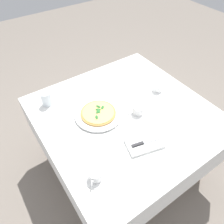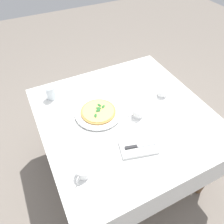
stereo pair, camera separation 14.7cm
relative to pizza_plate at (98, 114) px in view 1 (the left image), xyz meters
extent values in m
plane|color=slate|center=(0.17, -0.09, -0.73)|extent=(8.00, 8.00, 0.00)
cube|color=white|center=(0.17, -0.09, -0.02)|extent=(1.15, 1.15, 0.02)
cube|color=white|center=(0.17, -0.66, -0.17)|extent=(1.15, 0.01, 0.28)
cube|color=white|center=(0.17, 0.48, -0.17)|extent=(1.15, 0.01, 0.28)
cube|color=white|center=(-0.40, -0.09, -0.17)|extent=(0.01, 1.15, 0.28)
cube|color=white|center=(0.74, -0.09, -0.17)|extent=(0.01, 1.15, 0.28)
cylinder|color=brown|center=(0.65, -0.57, -0.38)|extent=(0.06, 0.06, 0.70)
cylinder|color=brown|center=(-0.31, 0.39, -0.38)|extent=(0.06, 0.06, 0.70)
cylinder|color=brown|center=(0.65, 0.39, -0.38)|extent=(0.06, 0.06, 0.70)
cylinder|color=white|center=(0.00, 0.00, -0.01)|extent=(0.19, 0.19, 0.01)
cylinder|color=white|center=(0.00, 0.00, 0.00)|extent=(0.32, 0.32, 0.01)
cylinder|color=#C68E47|center=(0.00, 0.00, 0.01)|extent=(0.24, 0.24, 0.01)
cylinder|color=#EAC66B|center=(0.00, 0.00, 0.02)|extent=(0.22, 0.22, 0.00)
ellipsoid|color=#2D7533|center=(0.01, 0.00, 0.02)|extent=(0.03, 0.04, 0.01)
ellipsoid|color=#2D7533|center=(0.00, 0.00, 0.02)|extent=(0.04, 0.04, 0.01)
ellipsoid|color=#2D7533|center=(0.01, 0.02, 0.02)|extent=(0.04, 0.03, 0.01)
ellipsoid|color=#2D7533|center=(0.05, 0.02, 0.02)|extent=(0.04, 0.04, 0.01)
ellipsoid|color=#2D7533|center=(0.03, 0.04, 0.02)|extent=(0.03, 0.04, 0.01)
ellipsoid|color=#2D7533|center=(-0.04, -0.04, 0.02)|extent=(0.03, 0.04, 0.01)
cylinder|color=white|center=(0.24, -0.14, -0.01)|extent=(0.13, 0.13, 0.01)
cylinder|color=white|center=(0.24, -0.14, 0.02)|extent=(0.08, 0.08, 0.06)
torus|color=white|center=(0.20, -0.11, 0.03)|extent=(0.03, 0.03, 0.03)
cylinder|color=black|center=(0.24, -0.14, 0.05)|extent=(0.07, 0.07, 0.00)
cylinder|color=white|center=(-0.26, -0.39, -0.01)|extent=(0.13, 0.13, 0.01)
cylinder|color=white|center=(-0.26, -0.39, 0.02)|extent=(0.08, 0.08, 0.06)
torus|color=white|center=(-0.30, -0.42, 0.03)|extent=(0.03, 0.03, 0.03)
cylinder|color=black|center=(-0.26, -0.39, 0.05)|extent=(0.07, 0.07, 0.00)
cylinder|color=white|center=(0.51, -0.04, -0.01)|extent=(0.13, 0.13, 0.01)
cylinder|color=white|center=(0.51, -0.04, 0.02)|extent=(0.08, 0.08, 0.05)
torus|color=white|center=(0.54, 0.00, 0.02)|extent=(0.03, 0.03, 0.03)
cylinder|color=black|center=(0.51, -0.04, 0.04)|extent=(0.07, 0.07, 0.00)
cylinder|color=white|center=(-0.25, 0.30, 0.04)|extent=(0.07, 0.07, 0.10)
cylinder|color=silver|center=(-0.25, 0.30, 0.02)|extent=(0.06, 0.06, 0.06)
cube|color=white|center=(0.10, -0.37, 0.00)|extent=(0.25, 0.18, 0.02)
cube|color=silver|center=(0.15, -0.38, 0.01)|extent=(0.12, 0.05, 0.01)
cube|color=black|center=(0.06, -0.36, 0.01)|extent=(0.08, 0.04, 0.01)
camera|label=1|loc=(-0.50, -0.89, 1.06)|focal=34.28mm
camera|label=2|loc=(-0.37, -0.97, 1.06)|focal=34.28mm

